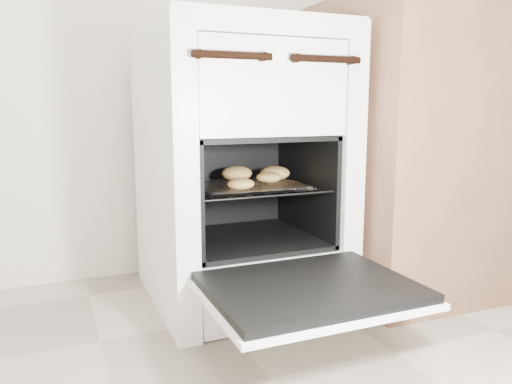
% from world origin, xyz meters
% --- Properties ---
extents(stove, '(0.54, 0.60, 0.83)m').
position_xyz_m(stove, '(0.12, 1.20, 0.41)').
color(stove, white).
rests_on(stove, ground).
extents(oven_door, '(0.49, 0.38, 0.03)m').
position_xyz_m(oven_door, '(0.12, 0.74, 0.18)').
color(oven_door, black).
rests_on(oven_door, stove).
extents(oven_rack, '(0.40, 0.38, 0.01)m').
position_xyz_m(oven_rack, '(0.12, 1.14, 0.37)').
color(oven_rack, black).
rests_on(oven_rack, stove).
extents(foil_sheet, '(0.31, 0.27, 0.01)m').
position_xyz_m(foil_sheet, '(0.12, 1.12, 0.37)').
color(foil_sheet, white).
rests_on(foil_sheet, oven_rack).
extents(baked_rolls, '(0.28, 0.28, 0.04)m').
position_xyz_m(baked_rolls, '(0.15, 1.15, 0.40)').
color(baked_rolls, tan).
rests_on(baked_rolls, foil_sheet).
extents(counter, '(0.96, 0.66, 0.94)m').
position_xyz_m(counter, '(0.89, 1.11, 0.47)').
color(counter, brown).
rests_on(counter, ground).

